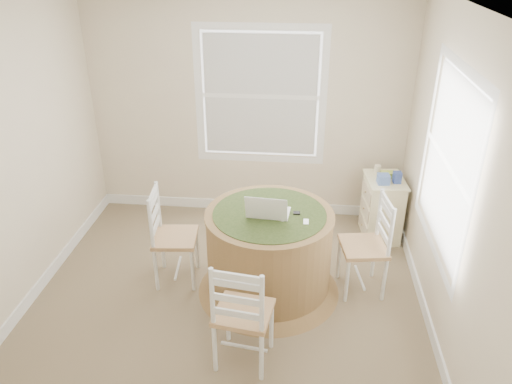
# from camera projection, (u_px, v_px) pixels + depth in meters

# --- Properties ---
(room) EXTENTS (3.64, 3.64, 2.64)m
(room) POSITION_uv_depth(u_px,v_px,m) (244.00, 169.00, 4.14)
(room) COLOR #8B7958
(room) RESTS_ON ground
(round_table) EXTENTS (1.34, 1.34, 0.84)m
(round_table) POSITION_uv_depth(u_px,v_px,m) (269.00, 249.00, 4.59)
(round_table) COLOR olive
(round_table) RESTS_ON ground
(chair_left) EXTENTS (0.44, 0.46, 0.95)m
(chair_left) POSITION_uv_depth(u_px,v_px,m) (175.00, 237.00, 4.73)
(chair_left) COLOR white
(chair_left) RESTS_ON ground
(chair_near) EXTENTS (0.47, 0.46, 0.95)m
(chair_near) POSITION_uv_depth(u_px,v_px,m) (243.00, 312.00, 3.79)
(chair_near) COLOR white
(chair_near) RESTS_ON ground
(chair_right) EXTENTS (0.46, 0.48, 0.95)m
(chair_right) POSITION_uv_depth(u_px,v_px,m) (363.00, 246.00, 4.59)
(chair_right) COLOR white
(chair_right) RESTS_ON ground
(laptop) EXTENTS (0.39, 0.35, 0.25)m
(laptop) POSITION_uv_depth(u_px,v_px,m) (268.00, 212.00, 4.38)
(laptop) COLOR white
(laptop) RESTS_ON round_table
(mouse) EXTENTS (0.07, 0.11, 0.04)m
(mouse) POSITION_uv_depth(u_px,v_px,m) (283.00, 218.00, 4.32)
(mouse) COLOR white
(mouse) RESTS_ON round_table
(phone) EXTENTS (0.05, 0.09, 0.02)m
(phone) POSITION_uv_depth(u_px,v_px,m) (306.00, 222.00, 4.28)
(phone) COLOR #B7BABF
(phone) RESTS_ON round_table
(keys) EXTENTS (0.06, 0.05, 0.02)m
(keys) POSITION_uv_depth(u_px,v_px,m) (297.00, 214.00, 4.41)
(keys) COLOR black
(keys) RESTS_ON round_table
(corner_chest) EXTENTS (0.45, 0.57, 0.71)m
(corner_chest) POSITION_uv_depth(u_px,v_px,m) (382.00, 208.00, 5.50)
(corner_chest) COLOR #F1ECB5
(corner_chest) RESTS_ON ground
(tissue_box) EXTENTS (0.13, 0.13, 0.10)m
(tissue_box) POSITION_uv_depth(u_px,v_px,m) (384.00, 179.00, 5.23)
(tissue_box) COLOR #4E6CB3
(tissue_box) RESTS_ON corner_chest
(box_yellow) EXTENTS (0.16, 0.11, 0.06)m
(box_yellow) POSITION_uv_depth(u_px,v_px,m) (388.00, 175.00, 5.36)
(box_yellow) COLOR #ABBF43
(box_yellow) RESTS_ON corner_chest
(box_blue) EXTENTS (0.09, 0.09, 0.12)m
(box_blue) POSITION_uv_depth(u_px,v_px,m) (396.00, 177.00, 5.24)
(box_blue) COLOR #314693
(box_blue) RESTS_ON corner_chest
(cup_cream) EXTENTS (0.07, 0.07, 0.09)m
(cup_cream) POSITION_uv_depth(u_px,v_px,m) (378.00, 170.00, 5.44)
(cup_cream) COLOR beige
(cup_cream) RESTS_ON corner_chest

